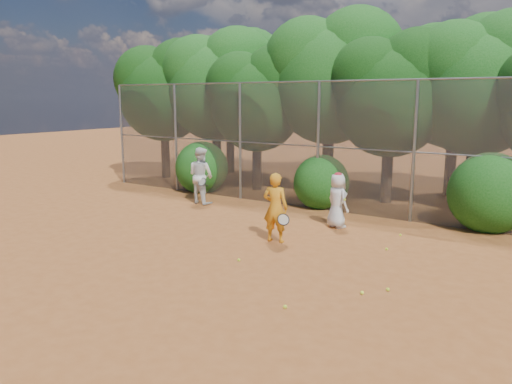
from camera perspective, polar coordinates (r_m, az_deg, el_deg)
The scene contains 23 objects.
ground at distance 10.69m, azimuth -3.02°, elevation -8.47°, with size 80.00×80.00×0.00m, color brown.
fence_back at distance 15.44m, azimuth 10.03°, elevation 5.16°, with size 20.05×0.09×4.03m.
tree_0 at distance 22.36m, azimuth -10.38°, elevation 11.67°, with size 4.38×3.81×6.00m.
tree_1 at distance 21.10m, azimuth -4.41°, elevation 12.51°, with size 4.64×4.03×6.35m.
tree_2 at distance 19.06m, azimuth 0.29°, elevation 10.98°, with size 3.99×3.47×5.47m.
tree_3 at distance 18.73m, azimuth 8.66°, elevation 13.35°, with size 4.89×4.26×6.70m.
tree_4 at distance 17.21m, azimuth 15.38°, elevation 11.20°, with size 4.19×3.64×5.73m.
tree_5 at distance 17.38m, azimuth 24.31°, elevation 11.59°, with size 4.51×3.92×6.17m.
tree_9 at distance 23.54m, azimuth -2.84°, elevation 12.77°, with size 4.83×4.20×6.62m.
tree_10 at distance 21.15m, azimuth 8.78°, elevation 13.67°, with size 5.15×4.48×7.06m.
tree_11 at distance 19.14m, azimuth 22.16°, elevation 11.94°, with size 4.64×4.03×6.35m.
bush_0 at distance 18.93m, azimuth -6.22°, elevation 3.07°, with size 2.00×2.00×2.00m, color #144C13.
bush_1 at distance 16.22m, azimuth 7.48°, elevation 1.40°, with size 1.80×1.80×1.80m, color #144C13.
bush_2 at distance 14.72m, azimuth 25.21°, elevation 0.28°, with size 2.20×2.20×2.20m, color #144C13.
player_yellow at distance 12.22m, azimuth 2.23°, elevation -1.80°, with size 0.86×0.63×1.72m.
player_teen at distance 13.77m, azimuth 9.28°, elevation -0.93°, with size 0.87×0.76×1.53m.
player_white at distance 16.77m, azimuth -6.32°, elevation 1.89°, with size 1.00×0.82×1.89m.
ball_0 at distance 9.42m, azimuth 12.03°, elevation -11.20°, with size 0.07×0.07×0.07m, color #CBE82A.
ball_1 at distance 12.11m, azimuth 14.71°, elevation -6.32°, with size 0.07×0.07×0.07m, color #CBE82A.
ball_2 at distance 8.67m, azimuth 3.34°, elevation -12.96°, with size 0.07×0.07×0.07m, color #CBE82A.
ball_3 at distance 9.68m, azimuth 14.83°, elevation -10.71°, with size 0.07×0.07×0.07m, color #CBE82A.
ball_4 at distance 10.97m, azimuth -1.98°, elevation -7.76°, with size 0.07×0.07×0.07m, color #CBE82A.
ball_5 at distance 13.40m, azimuth 16.17°, elevation -4.74°, with size 0.07×0.07×0.07m, color #CBE82A.
Camera 1 is at (6.06, -8.07, 3.52)m, focal length 35.00 mm.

